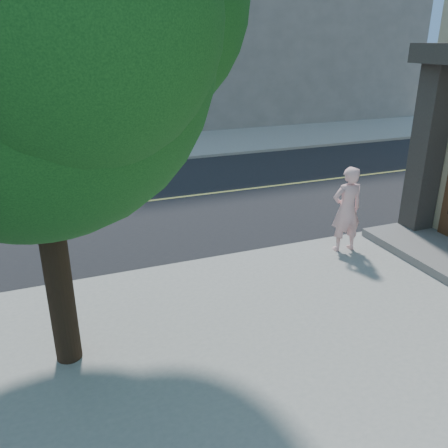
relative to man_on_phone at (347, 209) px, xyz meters
name	(u,v)px	position (x,y,z in m)	size (l,w,h in m)	color
sidewalk_ne	(226,109)	(5.99, 22.21, -1.01)	(29.00, 25.00, 0.12)	gray
man_on_phone	(347,209)	(0.00, 0.00, 0.00)	(0.69, 0.46, 1.90)	#FBBAB8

